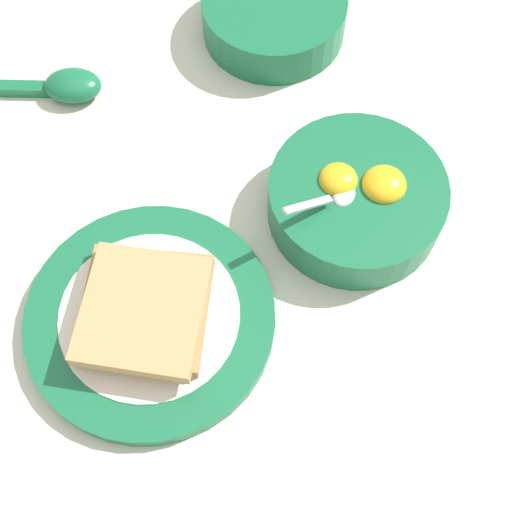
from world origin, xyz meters
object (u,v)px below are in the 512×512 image
object	(u,v)px
egg_bowl	(357,198)
soup_spoon	(62,86)
congee_bowl	(274,13)
toast_plate	(150,318)
toast_sandwich	(144,310)

from	to	relation	value
egg_bowl	soup_spoon	bearing A→B (deg)	90.69
soup_spoon	congee_bowl	xyz separation A→B (m)	(0.18, -0.16, 0.01)
soup_spoon	congee_bowl	bearing A→B (deg)	-41.89
congee_bowl	soup_spoon	bearing A→B (deg)	138.11
toast_plate	soup_spoon	xyz separation A→B (m)	(0.18, 0.21, 0.00)
congee_bowl	toast_plate	bearing A→B (deg)	-171.58
toast_plate	toast_sandwich	xyz separation A→B (m)	(-0.00, 0.00, 0.02)
toast_sandwich	congee_bowl	size ratio (longest dim) A/B	0.92
egg_bowl	toast_sandwich	world-z (taller)	egg_bowl
toast_plate	congee_bowl	size ratio (longest dim) A/B	1.42
soup_spoon	congee_bowl	distance (m)	0.24
egg_bowl	soup_spoon	size ratio (longest dim) A/B	1.17
egg_bowl	toast_plate	xyz separation A→B (m)	(-0.19, 0.12, -0.02)
congee_bowl	toast_sandwich	bearing A→B (deg)	-171.82
egg_bowl	toast_plate	distance (m)	0.22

